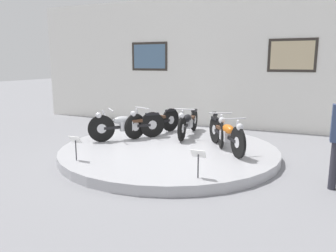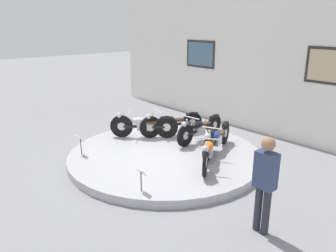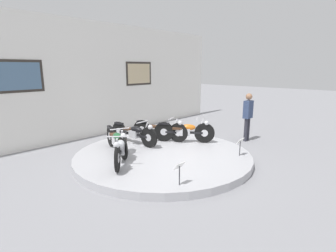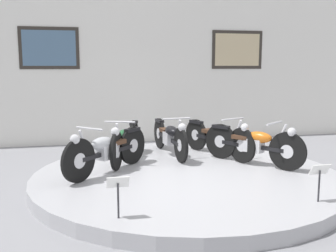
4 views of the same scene
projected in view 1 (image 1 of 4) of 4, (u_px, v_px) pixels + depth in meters
name	position (u px, v px, depth m)	size (l,w,h in m)	color
ground_plane	(169.00, 155.00, 7.81)	(60.00, 60.00, 0.00)	gray
display_platform	(169.00, 151.00, 7.79)	(5.08, 5.08, 0.20)	#ADADB2
back_wall	(215.00, 63.00, 10.92)	(14.00, 0.22, 4.33)	white
motorcycle_silver	(126.00, 124.00, 8.44)	(1.46, 1.49, 0.82)	black
motorcycle_green	(153.00, 121.00, 8.95)	(0.77, 1.91, 0.81)	black
motorcycle_black	(188.00, 122.00, 8.88)	(0.54, 1.99, 0.80)	black
motorcycle_blue	(218.00, 126.00, 8.24)	(0.81, 1.88, 0.80)	black
motorcycle_orange	(226.00, 133.00, 7.41)	(1.23, 1.66, 0.81)	black
info_placard_front_left	(76.00, 143.00, 6.63)	(0.26, 0.11, 0.51)	#333338
info_placard_front_centre	(198.00, 158.00, 5.61)	(0.26, 0.11, 0.51)	#333338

